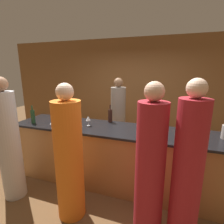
% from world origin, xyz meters
% --- Properties ---
extents(ground_plane, '(14.00, 14.00, 0.00)m').
position_xyz_m(ground_plane, '(0.00, 0.00, 0.00)').
color(ground_plane, brown).
extents(back_wall, '(8.00, 0.06, 2.80)m').
position_xyz_m(back_wall, '(0.00, 2.09, 1.40)').
color(back_wall, brown).
rests_on(back_wall, ground_plane).
extents(bar_counter, '(3.63, 0.80, 1.03)m').
position_xyz_m(bar_counter, '(0.00, 0.00, 0.52)').
color(bar_counter, '#996638').
rests_on(bar_counter, ground_plane).
extents(bartender, '(0.31, 0.31, 1.82)m').
position_xyz_m(bartender, '(-0.18, 0.82, 0.85)').
color(bartender, gray).
rests_on(bartender, ground_plane).
extents(guest_0, '(0.31, 0.31, 1.91)m').
position_xyz_m(guest_0, '(1.08, -0.86, 0.90)').
color(guest_0, maroon).
rests_on(guest_0, ground_plane).
extents(guest_1, '(0.37, 0.37, 1.83)m').
position_xyz_m(guest_1, '(-0.34, -0.85, 0.85)').
color(guest_1, orange).
rests_on(guest_1, ground_plane).
extents(guest_2, '(0.32, 0.32, 1.89)m').
position_xyz_m(guest_2, '(-1.41, -0.82, 0.89)').
color(guest_2, '#B2B2B7').
rests_on(guest_2, ground_plane).
extents(guest_3, '(0.33, 0.33, 1.88)m').
position_xyz_m(guest_3, '(0.70, -0.86, 0.88)').
color(guest_3, maroon).
rests_on(guest_3, ground_plane).
extents(wine_bottle_0, '(0.07, 0.07, 0.32)m').
position_xyz_m(wine_bottle_0, '(-1.50, -0.20, 1.16)').
color(wine_bottle_0, '#19381E').
rests_on(wine_bottle_0, bar_counter).
extents(wine_bottle_1, '(0.08, 0.08, 0.33)m').
position_xyz_m(wine_bottle_1, '(-0.18, 0.32, 1.16)').
color(wine_bottle_1, black).
rests_on(wine_bottle_1, bar_counter).
extents(wine_glass_0, '(0.07, 0.07, 0.18)m').
position_xyz_m(wine_glass_0, '(0.63, 0.01, 1.17)').
color(wine_glass_0, silver).
rests_on(wine_glass_0, bar_counter).
extents(wine_glass_1, '(0.08, 0.08, 0.17)m').
position_xyz_m(wine_glass_1, '(-0.46, -0.02, 1.16)').
color(wine_glass_1, silver).
rests_on(wine_glass_1, bar_counter).
extents(wine_glass_2, '(0.08, 0.08, 0.14)m').
position_xyz_m(wine_glass_2, '(-0.96, -0.35, 1.14)').
color(wine_glass_2, silver).
rests_on(wine_glass_2, bar_counter).
extents(wine_glass_3, '(0.08, 0.08, 0.16)m').
position_xyz_m(wine_glass_3, '(0.76, -0.08, 1.15)').
color(wine_glass_3, silver).
rests_on(wine_glass_3, bar_counter).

